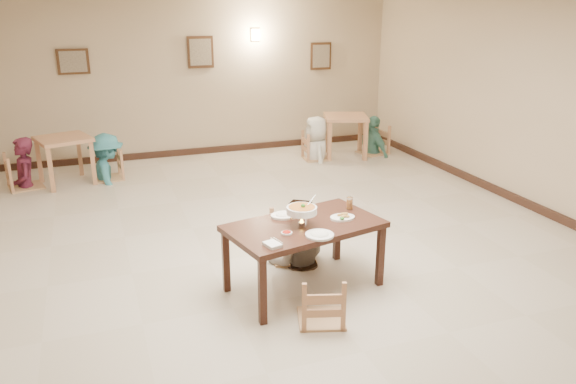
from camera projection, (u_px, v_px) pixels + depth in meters
name	position (u px, v px, depth m)	size (l,w,h in m)	color
floor	(281.00, 251.00, 6.90)	(10.00, 10.00, 0.00)	#BFB29E
wall_back	(196.00, 79.00, 10.87)	(10.00, 10.00, 0.00)	tan
wall_right	(555.00, 110.00, 7.70)	(10.00, 10.00, 0.00)	tan
baseboard_back	(200.00, 151.00, 11.31)	(8.00, 0.06, 0.12)	#311C14
baseboard_right	(538.00, 209.00, 8.15)	(0.06, 10.00, 0.12)	#311C14
picture_a	(73.00, 62.00, 10.00)	(0.55, 0.04, 0.45)	#3C2314
picture_b	(200.00, 52.00, 10.71)	(0.50, 0.04, 0.60)	#3C2314
picture_c	(321.00, 56.00, 11.56)	(0.45, 0.04, 0.55)	#3C2314
wall_sconce	(255.00, 35.00, 10.96)	(0.16, 0.05, 0.22)	#FFD88C
main_table	(304.00, 231.00, 5.82)	(1.73, 1.21, 0.74)	#3C1E15
chair_far	(292.00, 216.00, 6.57)	(0.50, 0.50, 1.06)	tan
chair_near	(322.00, 276.00, 5.27)	(0.44, 0.44, 0.94)	tan
main_diner	(297.00, 199.00, 6.38)	(0.76, 0.59, 1.57)	gray
curry_warmer	(302.00, 210.00, 5.70)	(0.35, 0.31, 0.28)	silver
rice_plate_far	(285.00, 215.00, 5.99)	(0.32, 0.32, 0.07)	white
rice_plate_near	(320.00, 235.00, 5.49)	(0.28, 0.28, 0.06)	white
fried_plate	(342.00, 217.00, 5.92)	(0.27, 0.27, 0.06)	white
chili_dish	(287.00, 233.00, 5.54)	(0.11, 0.11, 0.02)	white
napkin_cutlery	(273.00, 244.00, 5.27)	(0.19, 0.27, 0.03)	white
drink_glass	(350.00, 204.00, 6.18)	(0.07, 0.07, 0.14)	white
bg_table_left	(64.00, 145.00, 9.28)	(1.00, 1.00, 0.80)	tan
bg_table_right	(346.00, 123.00, 10.96)	(1.03, 1.03, 0.81)	tan
bg_chair_ll	(22.00, 156.00, 9.10)	(0.51, 0.51, 1.09)	tan
bg_chair_lr	(106.00, 151.00, 9.56)	(0.48, 0.48, 1.01)	tan
bg_chair_rl	(316.00, 133.00, 10.80)	(0.48, 0.48, 1.02)	tan
bg_chair_rr	(374.00, 127.00, 11.19)	(0.51, 0.51, 1.08)	tan
bg_diner_a	(19.00, 138.00, 9.01)	(0.61, 0.40, 1.68)	#541A2F
bg_diner_b	(104.00, 134.00, 9.47)	(1.03, 0.59, 1.59)	teal
bg_diner_c	(317.00, 116.00, 10.69)	(0.82, 0.53, 1.68)	silver
bg_diner_d	(374.00, 116.00, 11.12)	(0.90, 0.37, 1.53)	#529481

